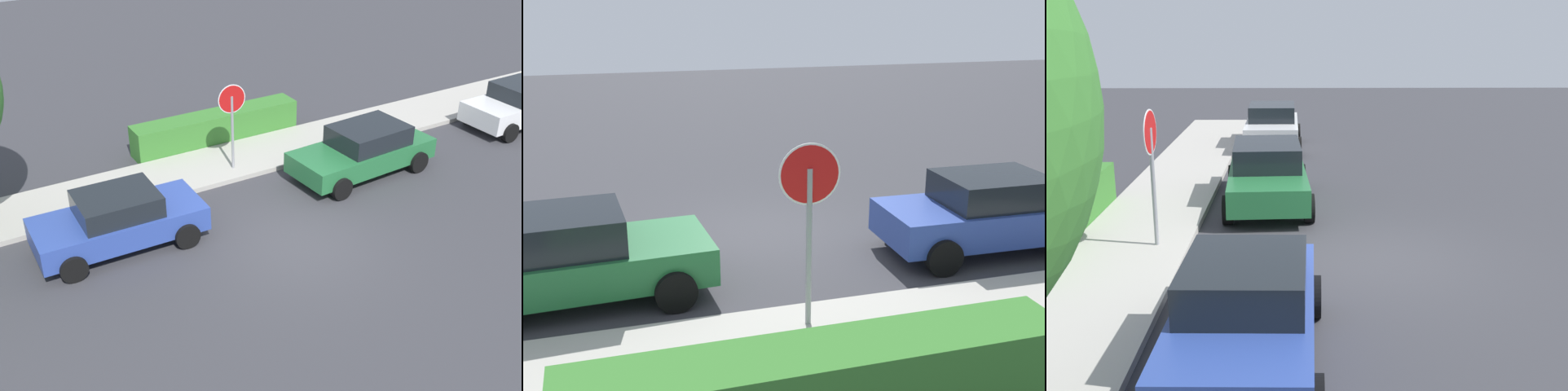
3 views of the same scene
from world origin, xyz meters
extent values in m
plane|color=#38383D|center=(0.00, 0.00, 0.00)|extent=(60.00, 60.00, 0.00)
cube|color=#B2ADA3|center=(0.00, 4.66, 0.07)|extent=(32.00, 2.28, 0.14)
cylinder|color=gray|center=(0.43, 4.13, 1.19)|extent=(0.08, 0.08, 2.38)
cylinder|color=white|center=(0.43, 4.13, 2.30)|extent=(0.84, 0.05, 0.84)
cylinder|color=red|center=(0.43, 4.13, 2.30)|extent=(0.79, 0.06, 0.79)
cube|color=#236B38|center=(3.64, 2.17, 0.60)|extent=(4.42, 2.00, 0.59)
cube|color=black|center=(3.86, 2.18, 1.17)|extent=(2.20, 1.67, 0.56)
cylinder|color=black|center=(2.22, 1.21, 0.32)|extent=(0.65, 0.26, 0.64)
cylinder|color=black|center=(2.12, 2.96, 0.32)|extent=(0.65, 0.26, 0.64)
cylinder|color=black|center=(5.16, 1.38, 0.32)|extent=(0.65, 0.26, 0.64)
cylinder|color=black|center=(5.06, 3.13, 0.32)|extent=(0.65, 0.26, 0.64)
cube|color=#2D479E|center=(-3.79, 2.09, 0.61)|extent=(4.11, 1.80, 0.62)
cube|color=black|center=(-3.78, 2.09, 1.18)|extent=(1.92, 1.55, 0.52)
cylinder|color=black|center=(-2.38, 2.93, 0.32)|extent=(0.64, 0.23, 0.64)
cylinder|color=black|center=(-2.42, 1.21, 0.32)|extent=(0.64, 0.23, 0.64)
cylinder|color=black|center=(-5.16, 2.98, 0.32)|extent=(0.64, 0.23, 0.64)
cylinder|color=black|center=(-5.19, 1.26, 0.32)|extent=(0.64, 0.23, 0.64)
cube|color=white|center=(10.48, 2.33, 0.63)|extent=(3.91, 1.76, 0.66)
cylinder|color=black|center=(9.17, 1.46, 0.32)|extent=(0.64, 0.23, 0.64)
cylinder|color=black|center=(9.15, 3.17, 0.32)|extent=(0.64, 0.23, 0.64)
cylinder|color=black|center=(11.79, 3.20, 0.32)|extent=(0.64, 0.23, 0.64)
cube|color=#387A2D|center=(0.97, 6.25, 0.51)|extent=(5.58, 0.89, 1.02)
camera|label=1|loc=(-7.63, -11.13, 8.97)|focal=45.00mm
camera|label=2|loc=(3.11, 11.93, 4.54)|focal=45.00mm
camera|label=3|loc=(-11.35, 1.41, 4.34)|focal=45.00mm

